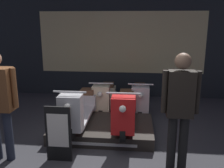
# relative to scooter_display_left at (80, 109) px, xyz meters

# --- Properties ---
(shop_wall_back) EXTENTS (8.39, 0.09, 3.20)m
(shop_wall_back) POSITION_rel_scooter_display_left_xyz_m (0.60, 2.70, 1.07)
(shop_wall_back) COLOR #23282D
(shop_wall_back) RESTS_ON ground_plane
(display_platform) EXTENTS (1.91, 1.25, 0.22)m
(display_platform) POSITION_rel_scooter_display_left_xyz_m (0.43, 0.06, -0.42)
(display_platform) COLOR #2D2823
(display_platform) RESTS_ON ground_plane
(scooter_display_left) EXTENTS (0.54, 1.79, 0.84)m
(scooter_display_left) POSITION_rel_scooter_display_left_xyz_m (0.00, 0.00, 0.00)
(scooter_display_left) COLOR black
(scooter_display_left) RESTS_ON display_platform
(scooter_display_right) EXTENTS (0.54, 1.79, 0.84)m
(scooter_display_right) POSITION_rel_scooter_display_left_xyz_m (0.86, 0.00, 0.00)
(scooter_display_right) COLOR black
(scooter_display_right) RESTS_ON display_platform
(scooter_backrow_0) EXTENTS (0.54, 1.79, 0.84)m
(scooter_backrow_0) POSITION_rel_scooter_display_left_xyz_m (0.29, 1.47, -0.22)
(scooter_backrow_0) COLOR black
(scooter_backrow_0) RESTS_ON ground_plane
(scooter_backrow_1) EXTENTS (0.54, 1.79, 0.84)m
(scooter_backrow_1) POSITION_rel_scooter_display_left_xyz_m (1.15, 1.47, -0.22)
(scooter_backrow_1) COLOR black
(scooter_backrow_1) RESTS_ON ground_plane
(person_right_browsing) EXTENTS (0.52, 0.22, 1.73)m
(person_right_browsing) POSITION_rel_scooter_display_left_xyz_m (1.67, -1.00, 0.47)
(person_right_browsing) COLOR black
(person_right_browsing) RESTS_ON ground_plane
(price_sign_board) EXTENTS (0.40, 0.04, 0.90)m
(price_sign_board) POSITION_rel_scooter_display_left_xyz_m (-0.12, -0.96, -0.07)
(price_sign_board) COLOR black
(price_sign_board) RESTS_ON ground_plane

